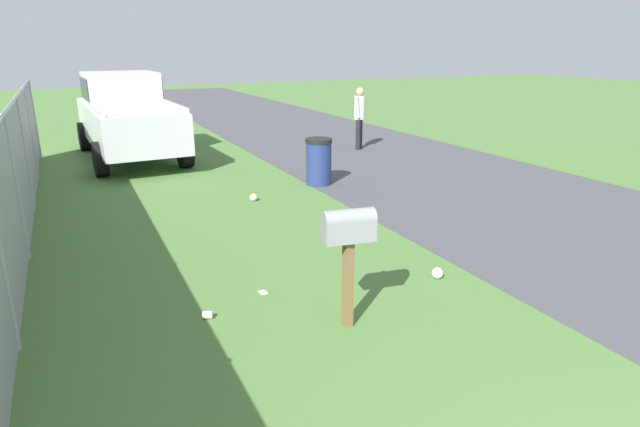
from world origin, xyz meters
The scene contains 10 objects.
road_asphalt centered at (6.00, -4.63, 0.00)m, with size 60.00×5.67×0.01m, color #47474C.
mailbox centered at (4.19, 0.22, 0.99)m, with size 0.28×0.53×1.24m.
pickup_truck centered at (14.12, 1.12, 1.10)m, with size 5.27×2.30×2.09m.
trash_bin centered at (9.50, -2.01, 0.48)m, with size 0.54×0.54×0.95m.
pedestrian centered at (12.51, -4.68, 0.96)m, with size 0.36×0.47×1.66m.
fence_section centered at (7.61, 3.21, 1.03)m, with size 14.90×0.07×1.93m.
litter_bag_near_hydrant centered at (4.72, -1.33, 0.07)m, with size 0.14×0.14×0.14m, color silver.
litter_bag_midfield_b centered at (8.91, -0.40, 0.07)m, with size 0.14×0.14×0.14m, color silver.
litter_wrapper_far_scatter centered at (5.28, 0.73, 0.00)m, with size 0.12×0.08×0.01m, color silver.
litter_cup_by_mailbox centered at (4.95, 1.46, 0.04)m, with size 0.08×0.08×0.10m, color white.
Camera 1 is at (0.03, 2.53, 2.72)m, focal length 29.55 mm.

